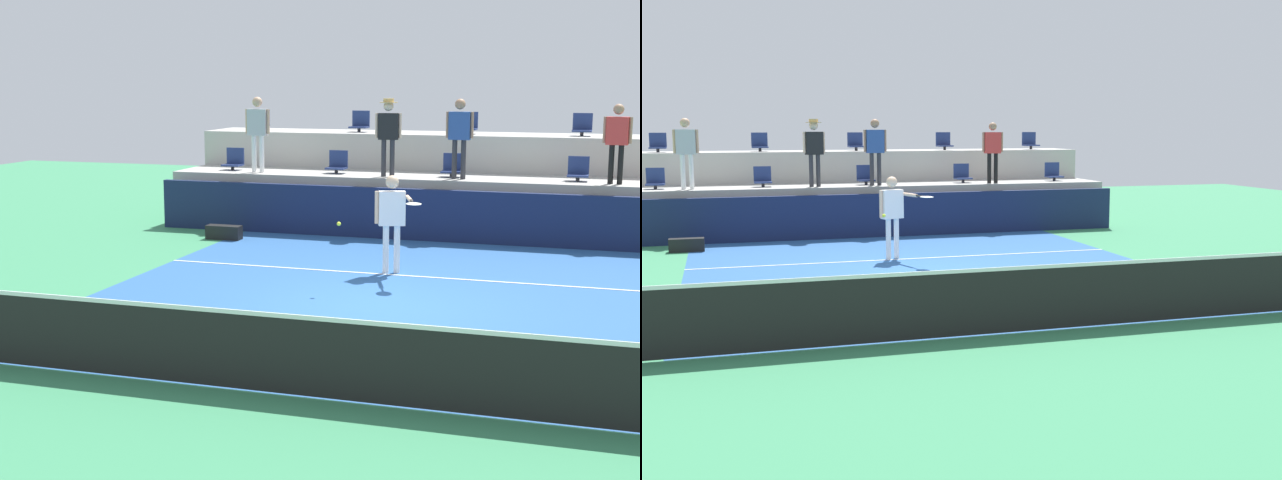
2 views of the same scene
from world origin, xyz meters
The scene contains 22 objects.
ground_plane centered at (0.00, 0.00, 0.00)m, with size 40.00×40.00×0.00m, color #388456.
court_inner_paint centered at (0.00, 1.00, 0.00)m, with size 9.00×10.00×0.01m, color #285693.
court_service_line centered at (0.00, 2.40, 0.01)m, with size 9.00×0.06×0.00m, color white.
tennis_net centered at (0.00, -4.00, 0.50)m, with size 10.48×0.08×1.07m.
sponsor_backboard centered at (0.00, 6.00, 0.55)m, with size 13.00×0.16×1.10m, color #141E42.
seating_tier_lower centered at (0.00, 7.30, 0.62)m, with size 13.00×1.80×1.25m, color #ADAAA3.
seating_tier_upper centered at (0.00, 9.10, 1.05)m, with size 13.00×1.80×2.10m, color #ADAAA3.
stadium_chair_lower_far_left centered at (-5.29, 7.23, 1.46)m, with size 0.44×0.40×0.52m.
stadium_chair_lower_left centered at (-2.71, 7.23, 1.46)m, with size 0.44×0.40×0.52m.
stadium_chair_lower_center centered at (-0.05, 7.23, 1.46)m, with size 0.44×0.40×0.52m.
stadium_chair_lower_right centered at (2.64, 7.23, 1.46)m, with size 0.44×0.40×0.52m.
stadium_chair_upper_far_left centered at (-5.31, 9.03, 2.31)m, with size 0.44×0.40×0.52m.
stadium_chair_upper_left centered at (-2.67, 9.03, 2.31)m, with size 0.44×0.40×0.52m.
stadium_chair_upper_center centered at (0.00, 9.03, 2.31)m, with size 0.44×0.40×0.52m.
stadium_chair_upper_right centered at (2.63, 9.03, 2.31)m, with size 0.44×0.40×0.52m.
tennis_player centered at (-0.30, 2.54, 1.07)m, with size 1.02×1.14×1.74m.
spectator_in_grey centered at (-4.52, 6.85, 2.30)m, with size 0.61×0.24×1.74m.
spectator_with_hat centered at (-1.43, 6.85, 2.31)m, with size 0.59×0.48×1.73m.
spectator_in_white centered at (0.15, 6.85, 2.30)m, with size 0.60×0.23×1.73m.
spectator_leaning_on_rail centered at (3.40, 6.85, 2.24)m, with size 0.58×0.24×1.65m.
tennis_ball centered at (-0.82, 0.97, 1.10)m, with size 0.07×0.07×0.07m.
equipment_bag centered at (-4.54, 4.85, 0.15)m, with size 0.76×0.28×0.30m, color black.
Camera 1 is at (3.32, -12.97, 3.41)m, focal length 51.44 mm.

